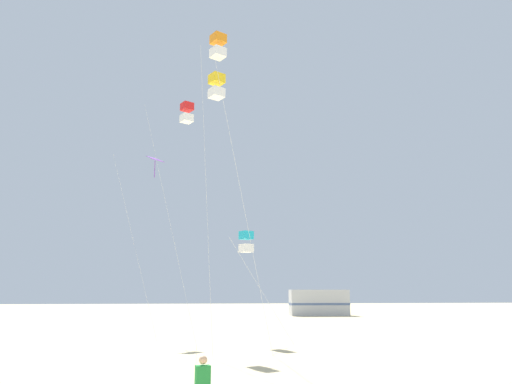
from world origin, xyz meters
The scene contains 7 objects.
kite_flyer_standing centered at (0.10, 4.39, 0.61)m, with size 0.39×0.54×1.16m.
kite_box_scarlet centered at (-0.92, 18.90, 12.61)m, with size 3.16×2.69×13.22m.
kite_box_cyan centered at (2.49, 18.49, 5.25)m, with size 3.42×2.74×5.83m.
kite_box_orange centered at (0.62, 13.31, 13.84)m, with size 1.23×1.23×14.45m.
kite_box_gold centered at (0.60, 13.47, 11.91)m, with size 2.95×2.95×12.51m.
kite_diamond_violet centered at (-2.99, 22.25, 10.28)m, with size 3.21×3.07×11.00m.
rv_van_silver centered at (13.28, 45.97, 1.39)m, with size 6.53×2.61×2.80m.
Camera 1 is at (-0.05, -7.48, 2.62)m, focal length 33.85 mm.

